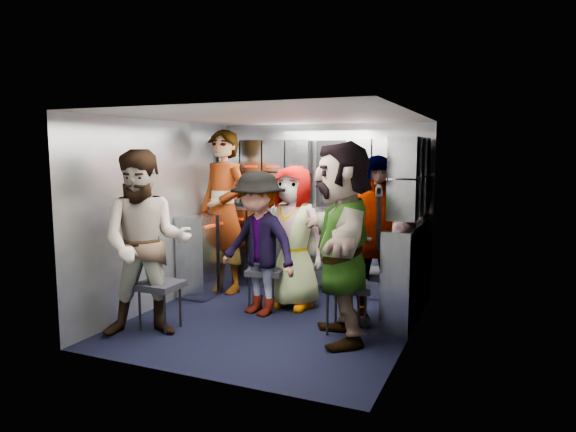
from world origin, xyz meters
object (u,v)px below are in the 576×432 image
at_px(jump_seat_mid_right, 377,276).
at_px(attendant_arc_b, 258,244).
at_px(jump_seat_near_left, 160,288).
at_px(attendant_standing, 224,211).
at_px(attendant_arc_c, 293,237).
at_px(jump_seat_near_right, 347,289).
at_px(jump_seat_center, 299,269).
at_px(attendant_arc_e, 342,242).
at_px(jump_seat_mid_left, 266,273).
at_px(attendant_arc_d, 374,240).
at_px(attendant_arc_a, 146,244).

distance_m(jump_seat_mid_right, attendant_arc_b, 1.31).
relative_size(jump_seat_near_left, attendant_standing, 0.23).
relative_size(jump_seat_mid_right, attendant_arc_c, 0.31).
distance_m(attendant_arc_b, attendant_arc_c, 0.46).
bearing_deg(jump_seat_near_right, attendant_standing, 154.85).
bearing_deg(jump_seat_near_left, attendant_standing, 94.94).
distance_m(jump_seat_center, jump_seat_mid_right, 0.98).
xyz_separation_m(jump_seat_near_right, attendant_arc_e, (0.00, -0.18, 0.49)).
bearing_deg(jump_seat_near_left, jump_seat_mid_left, 55.39).
xyz_separation_m(attendant_arc_c, attendant_arc_e, (0.81, -0.77, 0.13)).
xyz_separation_m(attendant_arc_c, attendant_arc_d, (0.96, -0.19, 0.06)).
relative_size(jump_seat_mid_right, attendant_arc_b, 0.33).
relative_size(jump_seat_mid_left, jump_seat_mid_right, 0.92).
distance_m(jump_seat_near_left, attendant_arc_e, 1.86).
bearing_deg(jump_seat_center, jump_seat_mid_left, -122.24).
distance_m(jump_seat_mid_left, jump_seat_center, 0.46).
distance_m(jump_seat_near_right, attendant_arc_d, 0.61).
height_order(jump_seat_near_left, jump_seat_near_right, jump_seat_near_right).
height_order(jump_seat_mid_left, attendant_arc_b, attendant_arc_b).
bearing_deg(attendant_arc_b, jump_seat_mid_right, 34.07).
bearing_deg(attendant_arc_d, attendant_arc_e, -129.48).
bearing_deg(attendant_arc_a, attendant_arc_d, 2.10).
bearing_deg(attendant_arc_a, jump_seat_mid_left, 29.58).
height_order(attendant_arc_c, attendant_arc_d, attendant_arc_d).
bearing_deg(attendant_arc_e, jump_seat_center, -165.55).
height_order(jump_seat_near_right, attendant_arc_d, attendant_arc_d).
relative_size(jump_seat_mid_left, attendant_arc_d, 0.27).
xyz_separation_m(jump_seat_mid_right, jump_seat_near_right, (-0.16, -0.58, -0.01)).
relative_size(jump_seat_mid_left, jump_seat_center, 1.00).
bearing_deg(attendant_standing, jump_seat_near_left, -69.89).
distance_m(jump_seat_center, attendant_arc_c, 0.44).
height_order(jump_seat_mid_left, jump_seat_mid_right, jump_seat_mid_right).
height_order(jump_seat_near_right, attendant_arc_c, attendant_arc_c).
bearing_deg(jump_seat_center, jump_seat_near_right, -43.59).
bearing_deg(attendant_arc_a, jump_seat_center, 29.09).
xyz_separation_m(attendant_arc_d, attendant_arc_e, (-0.16, -0.58, 0.07)).
distance_m(jump_seat_mid_left, jump_seat_mid_right, 1.22).
bearing_deg(jump_seat_near_right, jump_seat_mid_right, 74.78).
bearing_deg(jump_seat_near_right, attendant_arc_b, 169.10).
xyz_separation_m(jump_seat_near_left, jump_seat_mid_left, (0.69, 0.99, -0.01)).
xyz_separation_m(jump_seat_mid_left, attendant_arc_c, (0.24, 0.21, 0.39)).
xyz_separation_m(jump_seat_center, attendant_arc_d, (0.96, -0.37, 0.47)).
xyz_separation_m(jump_seat_mid_left, attendant_arc_b, (-0.00, -0.18, 0.36)).
bearing_deg(attendant_arc_b, attendant_arc_a, -107.97).
relative_size(jump_seat_mid_right, attendant_arc_e, 0.27).
distance_m(jump_seat_mid_left, attendant_arc_d, 1.29).
distance_m(attendant_standing, attendant_arc_e, 2.14).
bearing_deg(attendant_arc_c, jump_seat_mid_right, 4.66).
relative_size(attendant_arc_c, attendant_arc_e, 0.86).
bearing_deg(attendant_arc_b, jump_seat_center, 83.39).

